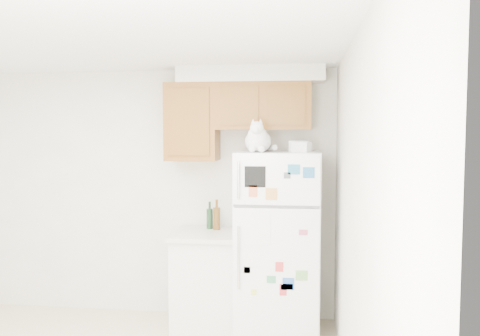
% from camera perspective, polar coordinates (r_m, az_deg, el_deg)
% --- Properties ---
extents(room_shell, '(3.84, 4.04, 2.52)m').
position_cam_1_polar(room_shell, '(3.61, -16.68, 0.58)').
color(room_shell, white).
rests_on(room_shell, ground_plane).
extents(refrigerator, '(0.76, 0.78, 1.70)m').
position_cam_1_polar(refrigerator, '(4.78, 4.29, -8.38)').
color(refrigerator, white).
rests_on(refrigerator, ground_plane).
extents(base_counter, '(0.64, 0.64, 0.92)m').
position_cam_1_polar(base_counter, '(5.03, -3.75, -12.31)').
color(base_counter, white).
rests_on(base_counter, ground_plane).
extents(cat, '(0.29, 0.43, 0.30)m').
position_cam_1_polar(cat, '(4.55, 2.05, 3.21)').
color(cat, white).
rests_on(cat, refrigerator).
extents(storage_box_back, '(0.18, 0.13, 0.10)m').
position_cam_1_polar(storage_box_back, '(4.73, 6.60, 2.47)').
color(storage_box_back, white).
rests_on(storage_box_back, refrigerator).
extents(storage_box_front, '(0.18, 0.16, 0.09)m').
position_cam_1_polar(storage_box_front, '(4.56, 6.92, 2.34)').
color(storage_box_front, white).
rests_on(storage_box_front, refrigerator).
extents(bottle_green, '(0.06, 0.06, 0.27)m').
position_cam_1_polar(bottle_green, '(5.06, -3.43, -5.31)').
color(bottle_green, '#19381E').
rests_on(bottle_green, base_counter).
extents(bottle_amber, '(0.07, 0.07, 0.30)m').
position_cam_1_polar(bottle_amber, '(5.01, -2.64, -5.25)').
color(bottle_amber, '#593814').
rests_on(bottle_amber, base_counter).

